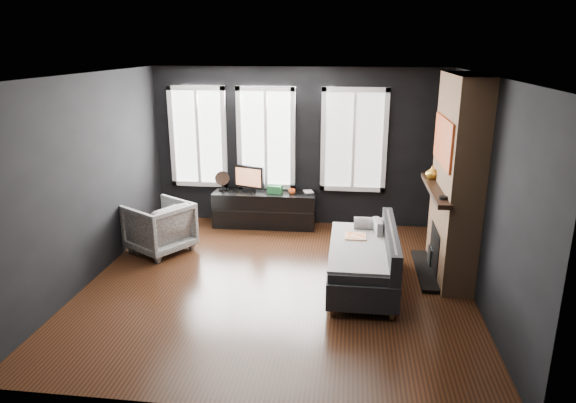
# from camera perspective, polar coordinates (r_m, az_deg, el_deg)

# --- Properties ---
(floor) EXTENTS (5.00, 5.00, 0.00)m
(floor) POSITION_cam_1_polar(r_m,az_deg,el_deg) (6.92, -1.14, -9.04)
(floor) COLOR black
(floor) RESTS_ON ground
(ceiling) EXTENTS (5.00, 5.00, 0.00)m
(ceiling) POSITION_cam_1_polar(r_m,az_deg,el_deg) (6.23, -1.29, 13.88)
(ceiling) COLOR white
(ceiling) RESTS_ON ground
(wall_back) EXTENTS (5.00, 0.02, 2.70)m
(wall_back) POSITION_cam_1_polar(r_m,az_deg,el_deg) (8.86, 1.12, 6.02)
(wall_back) COLOR black
(wall_back) RESTS_ON ground
(wall_left) EXTENTS (0.02, 5.00, 2.70)m
(wall_left) POSITION_cam_1_polar(r_m,az_deg,el_deg) (7.23, -21.23, 2.33)
(wall_left) COLOR black
(wall_left) RESTS_ON ground
(wall_right) EXTENTS (0.02, 5.00, 2.70)m
(wall_right) POSITION_cam_1_polar(r_m,az_deg,el_deg) (6.58, 20.88, 0.98)
(wall_right) COLOR black
(wall_right) RESTS_ON ground
(windows) EXTENTS (4.00, 0.16, 1.76)m
(windows) POSITION_cam_1_polar(r_m,az_deg,el_deg) (8.74, -1.88, 12.68)
(windows) COLOR white
(windows) RESTS_ON wall_back
(fireplace) EXTENTS (0.70, 1.62, 2.70)m
(fireplace) POSITION_cam_1_polar(r_m,az_deg,el_deg) (7.10, 18.23, 2.38)
(fireplace) COLOR #93724C
(fireplace) RESTS_ON floor
(sofa) EXTENTS (0.94, 1.88, 0.81)m
(sofa) POSITION_cam_1_polar(r_m,az_deg,el_deg) (6.78, 8.24, -6.07)
(sofa) COLOR black
(sofa) RESTS_ON floor
(stripe_pillow) EXTENTS (0.12, 0.34, 0.33)m
(stripe_pillow) POSITION_cam_1_polar(r_m,az_deg,el_deg) (7.17, 9.90, -3.30)
(stripe_pillow) COLOR gray
(stripe_pillow) RESTS_ON sofa
(armchair) EXTENTS (1.09, 1.11, 0.85)m
(armchair) POSITION_cam_1_polar(r_m,az_deg,el_deg) (8.05, -14.11, -2.49)
(armchair) COLOR silver
(armchair) RESTS_ON floor
(media_console) EXTENTS (1.77, 0.58, 0.61)m
(media_console) POSITION_cam_1_polar(r_m,az_deg,el_deg) (8.95, -2.61, -0.81)
(media_console) COLOR black
(media_console) RESTS_ON floor
(monitor) EXTENTS (0.58, 0.30, 0.51)m
(monitor) POSITION_cam_1_polar(r_m,az_deg,el_deg) (8.86, -4.35, 2.73)
(monitor) COLOR black
(monitor) RESTS_ON media_console
(desk_fan) EXTENTS (0.30, 0.30, 0.36)m
(desk_fan) POSITION_cam_1_polar(r_m,az_deg,el_deg) (8.99, -7.32, 2.34)
(desk_fan) COLOR #A5A5A5
(desk_fan) RESTS_ON media_console
(mug) EXTENTS (0.14, 0.12, 0.12)m
(mug) POSITION_cam_1_polar(r_m,az_deg,el_deg) (8.72, 0.44, 1.19)
(mug) COLOR #E95A1F
(mug) RESTS_ON media_console
(book) EXTENTS (0.15, 0.06, 0.21)m
(book) POSITION_cam_1_polar(r_m,az_deg,el_deg) (8.81, 1.79, 1.68)
(book) COLOR #AD9E8B
(book) RESTS_ON media_console
(storage_box) EXTENTS (0.26, 0.18, 0.13)m
(storage_box) POSITION_cam_1_polar(r_m,az_deg,el_deg) (8.79, -1.45, 1.37)
(storage_box) COLOR #2A7B3D
(storage_box) RESTS_ON media_console
(mantel_vase) EXTENTS (0.19, 0.20, 0.18)m
(mantel_vase) POSITION_cam_1_polar(r_m,az_deg,el_deg) (7.50, 15.72, 3.11)
(mantel_vase) COLOR gold
(mantel_vase) RESTS_ON fireplace
(mantel_clock) EXTENTS (0.13, 0.13, 0.04)m
(mantel_clock) POSITION_cam_1_polar(r_m,az_deg,el_deg) (6.56, 16.88, 0.40)
(mantel_clock) COLOR black
(mantel_clock) RESTS_ON fireplace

